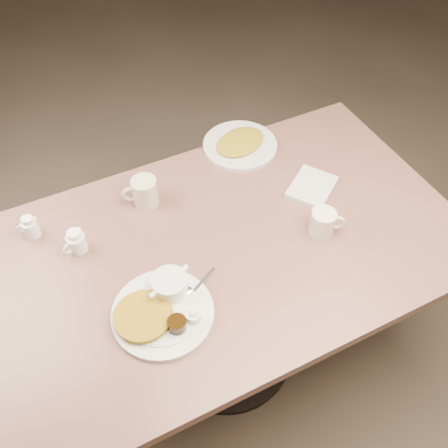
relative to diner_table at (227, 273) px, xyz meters
name	(u,v)px	position (x,y,z in m)	size (l,w,h in m)	color
room	(228,54)	(0.00, 0.00, 0.82)	(7.04, 8.04, 2.84)	#4C3F33
diner_table	(227,273)	(0.00, 0.00, 0.00)	(1.50, 0.90, 0.75)	#84564C
main_plate	(162,307)	(-0.27, -0.14, 0.19)	(0.38, 0.37, 0.07)	silver
coffee_mug_near	(323,223)	(0.29, -0.10, 0.22)	(0.12, 0.10, 0.09)	silver
napkin	(312,187)	(0.37, 0.08, 0.18)	(0.21, 0.21, 0.02)	silver
coffee_mug_far	(144,192)	(-0.17, 0.28, 0.22)	(0.13, 0.10, 0.10)	beige
creamer_left	(76,242)	(-0.42, 0.18, 0.21)	(0.08, 0.06, 0.08)	white
creamer_right	(30,227)	(-0.54, 0.30, 0.21)	(0.07, 0.06, 0.08)	white
hash_plate	(240,144)	(0.25, 0.39, 0.18)	(0.35, 0.35, 0.04)	silver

